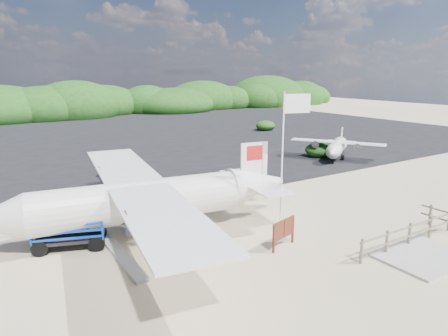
# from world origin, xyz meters

# --- Properties ---
(ground) EXTENTS (160.00, 160.00, 0.00)m
(ground) POSITION_xyz_m (0.00, 0.00, 0.00)
(ground) COLOR beige
(asphalt_apron) EXTENTS (90.00, 50.00, 0.04)m
(asphalt_apron) POSITION_xyz_m (0.00, 30.00, 0.00)
(asphalt_apron) COLOR #B2B2B2
(asphalt_apron) RESTS_ON ground
(walkway_pad) EXTENTS (3.50, 2.50, 0.10)m
(walkway_pad) POSITION_xyz_m (5.50, -6.00, 0.00)
(walkway_pad) COLOR #B2B2B2
(walkway_pad) RESTS_ON ground
(vegetation_band) EXTENTS (124.00, 8.00, 4.40)m
(vegetation_band) POSITION_xyz_m (0.00, 55.00, 0.00)
(vegetation_band) COLOR #B2B2B2
(vegetation_band) RESTS_ON ground
(fence) EXTENTS (6.40, 2.00, 1.10)m
(fence) POSITION_xyz_m (6.00, -5.00, 0.00)
(fence) COLOR #B2B2B2
(fence) RESTS_ON ground
(baggage_cart) EXTENTS (3.41, 2.64, 1.51)m
(baggage_cart) POSITION_xyz_m (-5.94, 2.39, 0.00)
(baggage_cart) COLOR #0B3BAD
(baggage_cart) RESTS_ON ground
(flagpole) EXTENTS (1.35, 0.85, 6.26)m
(flagpole) POSITION_xyz_m (2.68, -0.67, 0.00)
(flagpole) COLOR white
(flagpole) RESTS_ON ground
(signboard) EXTENTS (1.52, 0.53, 1.26)m
(signboard) POSITION_xyz_m (1.45, -2.34, 0.00)
(signboard) COLOR #602C1B
(signboard) RESTS_ON ground
(crew_a) EXTENTS (0.81, 0.66, 1.93)m
(crew_a) POSITION_xyz_m (-2.42, 3.15, 0.96)
(crew_a) COLOR #121646
(crew_a) RESTS_ON ground
(crew_b) EXTENTS (1.02, 0.93, 1.71)m
(crew_b) POSITION_xyz_m (-1.18, 3.79, 0.85)
(crew_b) COLOR #121646
(crew_b) RESTS_ON ground
(crew_c) EXTENTS (0.94, 0.46, 1.54)m
(crew_c) POSITION_xyz_m (0.97, 4.50, 0.77)
(crew_c) COLOR #121646
(crew_c) RESTS_ON ground
(aircraft_large) EXTENTS (18.38, 18.38, 4.85)m
(aircraft_large) POSITION_xyz_m (11.30, 22.09, 0.00)
(aircraft_large) COLOR #B2B2B2
(aircraft_large) RESTS_ON ground
(aircraft_small) EXTENTS (8.70, 8.70, 2.26)m
(aircraft_small) POSITION_xyz_m (-5.66, 31.24, 0.00)
(aircraft_small) COLOR #B2B2B2
(aircraft_small) RESTS_ON ground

